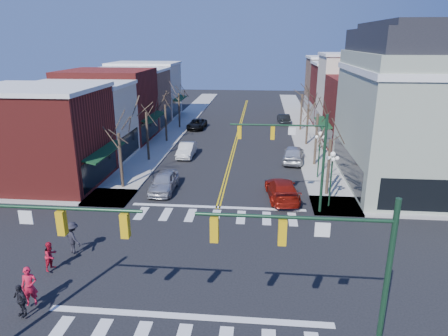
% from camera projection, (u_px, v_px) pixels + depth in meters
% --- Properties ---
extents(ground, '(160.00, 160.00, 0.00)m').
position_uv_depth(ground, '(203.00, 263.00, 22.40)').
color(ground, black).
rests_on(ground, ground).
extents(sidewalk_left, '(3.50, 70.00, 0.15)m').
position_uv_depth(sidewalk_left, '(148.00, 157.00, 42.11)').
color(sidewalk_left, '#9E9B93').
rests_on(sidewalk_left, ground).
extents(sidewalk_right, '(3.50, 70.00, 0.15)m').
position_uv_depth(sidewalk_right, '(316.00, 162.00, 40.54)').
color(sidewalk_right, '#9E9B93').
rests_on(sidewalk_right, ground).
extents(bldg_left_brick_a, '(10.00, 8.50, 8.00)m').
position_uv_depth(bldg_left_brick_a, '(41.00, 138.00, 33.68)').
color(bldg_left_brick_a, maroon).
rests_on(bldg_left_brick_a, ground).
extents(bldg_left_stucco_a, '(10.00, 7.00, 7.50)m').
position_uv_depth(bldg_left_stucco_a, '(81.00, 123.00, 41.10)').
color(bldg_left_stucco_a, beige).
rests_on(bldg_left_stucco_a, ground).
extents(bldg_left_brick_b, '(10.00, 9.00, 8.50)m').
position_uv_depth(bldg_left_brick_b, '(109.00, 106.00, 48.53)').
color(bldg_left_brick_b, maroon).
rests_on(bldg_left_brick_b, ground).
extents(bldg_left_tan, '(10.00, 7.50, 7.80)m').
position_uv_depth(bldg_left_tan, '(131.00, 99.00, 56.45)').
color(bldg_left_tan, '#9D7257').
rests_on(bldg_left_tan, ground).
extents(bldg_left_stucco_b, '(10.00, 8.00, 8.20)m').
position_uv_depth(bldg_left_stucco_b, '(146.00, 91.00, 63.73)').
color(bldg_left_stucco_b, beige).
rests_on(bldg_left_stucco_b, ground).
extents(bldg_right_brick_a, '(10.00, 8.50, 8.00)m').
position_uv_depth(bldg_right_brick_a, '(374.00, 115.00, 44.18)').
color(bldg_right_brick_a, maroon).
rests_on(bldg_right_brick_a, ground).
extents(bldg_right_stucco, '(10.00, 7.00, 10.00)m').
position_uv_depth(bldg_right_stucco, '(359.00, 96.00, 51.21)').
color(bldg_right_stucco, beige).
rests_on(bldg_right_stucco, ground).
extents(bldg_right_brick_b, '(10.00, 8.00, 8.50)m').
position_uv_depth(bldg_right_brick_b, '(347.00, 94.00, 58.55)').
color(bldg_right_brick_b, maroon).
rests_on(bldg_right_brick_b, ground).
extents(bldg_right_tan, '(10.00, 8.00, 9.00)m').
position_uv_depth(bldg_right_tan, '(338.00, 86.00, 66.05)').
color(bldg_right_tan, '#9D7257').
rests_on(bldg_right_tan, ground).
extents(victorian_corner, '(12.25, 14.25, 13.30)m').
position_uv_depth(victorian_corner, '(427.00, 107.00, 32.62)').
color(victorian_corner, '#949F8A').
rests_on(victorian_corner, ground).
extents(traffic_mast_near_left, '(6.60, 0.28, 7.20)m').
position_uv_depth(traffic_mast_near_left, '(20.00, 249.00, 14.44)').
color(traffic_mast_near_left, '#14331E').
rests_on(traffic_mast_near_left, ground).
extents(traffic_mast_near_right, '(6.60, 0.28, 7.20)m').
position_uv_depth(traffic_mast_near_right, '(332.00, 265.00, 13.45)').
color(traffic_mast_near_right, '#14331E').
rests_on(traffic_mast_near_right, ground).
extents(traffic_mast_far_right, '(6.60, 0.28, 7.20)m').
position_uv_depth(traffic_mast_far_right, '(297.00, 150.00, 27.47)').
color(traffic_mast_far_right, '#14331E').
rests_on(traffic_mast_far_right, ground).
extents(lamppost_corner, '(0.36, 0.36, 4.33)m').
position_uv_depth(lamppost_corner, '(332.00, 170.00, 28.81)').
color(lamppost_corner, '#14331E').
rests_on(lamppost_corner, ground).
extents(lamppost_midblock, '(0.36, 0.36, 4.33)m').
position_uv_depth(lamppost_midblock, '(320.00, 147.00, 34.97)').
color(lamppost_midblock, '#14331E').
rests_on(lamppost_midblock, ground).
extents(tree_left_a, '(0.24, 0.24, 4.76)m').
position_uv_depth(tree_left_a, '(121.00, 161.00, 32.84)').
color(tree_left_a, '#382B21').
rests_on(tree_left_a, ground).
extents(tree_left_b, '(0.24, 0.24, 5.04)m').
position_uv_depth(tree_left_b, '(148.00, 137.00, 40.37)').
color(tree_left_b, '#382B21').
rests_on(tree_left_b, ground).
extents(tree_left_c, '(0.24, 0.24, 4.55)m').
position_uv_depth(tree_left_c, '(166.00, 124.00, 48.03)').
color(tree_left_c, '#382B21').
rests_on(tree_left_c, ground).
extents(tree_left_d, '(0.24, 0.24, 4.90)m').
position_uv_depth(tree_left_d, '(179.00, 111.00, 55.55)').
color(tree_left_d, '#382B21').
rests_on(tree_left_d, ground).
extents(tree_right_a, '(0.24, 0.24, 4.62)m').
position_uv_depth(tree_right_a, '(328.00, 168.00, 31.36)').
color(tree_right_a, '#382B21').
rests_on(tree_right_a, ground).
extents(tree_right_b, '(0.24, 0.24, 5.18)m').
position_uv_depth(tree_right_b, '(316.00, 140.00, 38.85)').
color(tree_right_b, '#382B21').
rests_on(tree_right_b, ground).
extents(tree_right_c, '(0.24, 0.24, 4.83)m').
position_uv_depth(tree_right_c, '(307.00, 125.00, 46.48)').
color(tree_right_c, '#382B21').
rests_on(tree_right_c, ground).
extents(tree_right_d, '(0.24, 0.24, 4.97)m').
position_uv_depth(tree_right_d, '(301.00, 113.00, 54.04)').
color(tree_right_d, '#382B21').
rests_on(tree_right_d, ground).
extents(car_left_near, '(1.92, 4.74, 1.61)m').
position_uv_depth(car_left_near, '(164.00, 182.00, 32.73)').
color(car_left_near, '#B7B6BB').
rests_on(car_left_near, ground).
extents(car_left_mid, '(1.56, 4.40, 1.45)m').
position_uv_depth(car_left_mid, '(187.00, 150.00, 42.49)').
color(car_left_mid, silver).
rests_on(car_left_mid, ground).
extents(car_left_far, '(2.43, 4.88, 1.33)m').
position_uv_depth(car_left_far, '(197.00, 124.00, 55.69)').
color(car_left_far, black).
rests_on(car_left_far, ground).
extents(car_right_near, '(2.83, 5.68, 1.59)m').
position_uv_depth(car_right_near, '(282.00, 189.00, 31.13)').
color(car_right_near, maroon).
rests_on(car_right_near, ground).
extents(car_right_mid, '(2.63, 5.26, 1.72)m').
position_uv_depth(car_right_mid, '(294.00, 154.00, 40.52)').
color(car_right_mid, silver).
rests_on(car_right_mid, ground).
extents(car_right_far, '(1.90, 4.49, 1.44)m').
position_uv_depth(car_right_far, '(284.00, 119.00, 59.23)').
color(car_right_far, black).
rests_on(car_right_far, ground).
extents(pedestrian_red_a, '(0.81, 0.64, 1.93)m').
position_uv_depth(pedestrian_red_a, '(29.00, 286.00, 18.37)').
color(pedestrian_red_a, red).
rests_on(pedestrian_red_a, sidewalk_left).
extents(pedestrian_red_b, '(0.79, 0.91, 1.60)m').
position_uv_depth(pedestrian_red_b, '(51.00, 256.00, 21.27)').
color(pedestrian_red_b, red).
rests_on(pedestrian_red_b, sidewalk_left).
extents(pedestrian_dark_a, '(0.99, 0.73, 1.57)m').
position_uv_depth(pedestrian_dark_a, '(21.00, 300.00, 17.67)').
color(pedestrian_dark_a, black).
rests_on(pedestrian_dark_a, sidewalk_left).
extents(pedestrian_dark_b, '(1.42, 1.31, 1.92)m').
position_uv_depth(pedestrian_dark_b, '(73.00, 238.00, 22.88)').
color(pedestrian_dark_b, black).
rests_on(pedestrian_dark_b, sidewalk_left).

